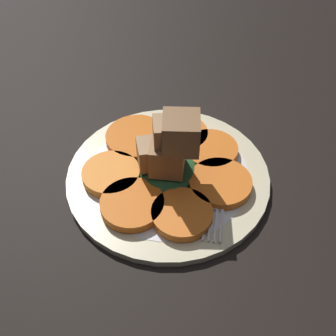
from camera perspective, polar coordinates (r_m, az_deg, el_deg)
table_slab at (r=58.36cm, az=0.00°, el=-2.09°), size 120.00×120.00×2.00cm
plate at (r=57.23cm, az=0.00°, el=-1.08°), size 27.37×27.37×1.05cm
carrot_slice_0 at (r=52.74cm, az=-4.87°, el=-4.92°), size 8.05×8.05×1.21cm
carrot_slice_1 at (r=51.66cm, az=1.90°, el=-6.24°), size 7.59×7.59×1.21cm
carrot_slice_2 at (r=55.21cm, az=7.08°, el=-2.04°), size 8.23×8.23×1.21cm
carrot_slice_3 at (r=59.34cm, az=5.82°, el=2.44°), size 7.55×7.55×1.21cm
carrot_slice_4 at (r=61.41cm, az=1.80°, el=4.55°), size 7.73×7.73×1.21cm
carrot_slice_5 at (r=61.05cm, az=-4.24°, el=4.12°), size 8.96×8.96×1.21cm
carrot_slice_6 at (r=56.37cm, az=-7.72°, el=-0.82°), size 7.72×7.72×1.21cm
center_pile at (r=53.48cm, az=0.14°, el=2.14°), size 8.56×8.35×10.56cm
fork at (r=55.27cm, az=6.67°, el=-2.56°), size 18.05×2.89×0.40cm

